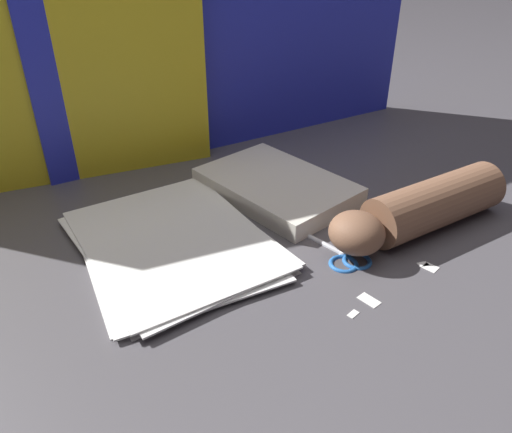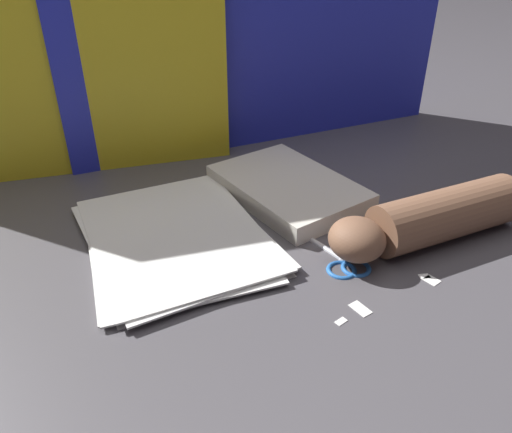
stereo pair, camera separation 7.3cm
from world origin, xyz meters
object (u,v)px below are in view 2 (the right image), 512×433
Objects in this scene: scissors at (344,258)px; book_closed at (288,188)px; paper_stack at (175,236)px; hand_forearm at (429,219)px.

book_closed is at bearing 86.88° from scissors.
paper_stack is 2.58× the size of scissors.
book_closed is 0.21m from scissors.
book_closed is (0.23, 0.06, 0.01)m from paper_stack.
hand_forearm is at bearing -58.06° from book_closed.
book_closed is 0.90× the size of hand_forearm.
scissors is at bearing -93.12° from book_closed.
scissors is 0.15m from hand_forearm.
book_closed is 2.19× the size of scissors.
scissors is (0.22, -0.15, -0.00)m from paper_stack.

